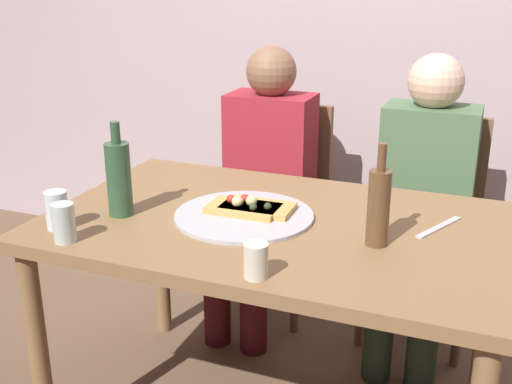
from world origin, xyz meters
name	(u,v)px	position (x,y,z in m)	size (l,w,h in m)	color
back_wall	(374,7)	(0.00, 1.30, 1.30)	(6.00, 0.10, 2.60)	#B29EA3
dining_table	(276,246)	(0.00, 0.00, 0.66)	(1.39, 0.87, 0.74)	olive
pizza_tray	(244,216)	(-0.10, -0.01, 0.75)	(0.43, 0.43, 0.01)	#ADADB2
pizza_slice_last	(257,207)	(-0.07, 0.03, 0.76)	(0.22, 0.14, 0.05)	tan
pizza_slice_extra	(243,207)	(-0.11, 0.01, 0.76)	(0.22, 0.13, 0.05)	tan
wine_bottle	(119,178)	(-0.46, -0.13, 0.86)	(0.08, 0.08, 0.29)	#2D5133
beer_bottle	(379,206)	(0.32, -0.06, 0.86)	(0.06, 0.06, 0.29)	brown
tumbler_near	(64,223)	(-0.49, -0.36, 0.80)	(0.06, 0.06, 0.11)	#B7C6BC
tumbler_far	(256,261)	(0.08, -0.37, 0.79)	(0.06, 0.06, 0.09)	beige
wine_glass	(57,210)	(-0.57, -0.29, 0.80)	(0.07, 0.07, 0.11)	silver
table_knife	(439,227)	(0.47, 0.12, 0.74)	(0.22, 0.02, 0.01)	#B7B7BC
chair_left	(275,193)	(-0.30, 0.84, 0.51)	(0.44, 0.44, 0.90)	brown
chair_right	(425,213)	(0.35, 0.84, 0.51)	(0.44, 0.44, 0.90)	brown
guest_in_sweater	(263,176)	(-0.30, 0.68, 0.64)	(0.36, 0.56, 1.17)	maroon
guest_in_beanie	(423,195)	(0.35, 0.68, 0.64)	(0.36, 0.56, 1.17)	#4C6B47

